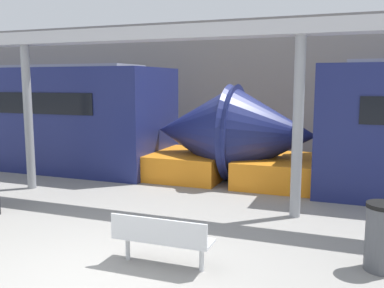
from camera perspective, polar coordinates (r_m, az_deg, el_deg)
The scene contains 7 objects.
ground_plane at distance 6.28m, azimuth -12.81°, elevation -17.30°, with size 60.00×60.00×0.00m, color gray.
station_wall at distance 16.18m, azimuth 9.36°, elevation 7.51°, with size 56.00×0.20×5.00m, color gray.
bench_near at distance 6.36m, azimuth -4.13°, elevation -12.20°, with size 1.49×0.45×0.78m.
trash_bin at distance 6.82m, azimuth 24.13°, elevation -11.24°, with size 0.51×0.51×0.99m.
support_column_near at distance 8.63m, azimuth 13.92°, elevation 2.02°, with size 0.21×0.21×3.57m, color gray.
support_column_far at distance 11.45m, azimuth -20.99°, elevation 3.21°, with size 0.21×0.21×3.57m, color gray.
canopy_beam at distance 8.64m, azimuth 14.38°, elevation 14.82°, with size 28.00×0.60×0.28m, color #B7B7BC.
Camera 1 is at (3.19, -4.70, 2.69)m, focal length 40.00 mm.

